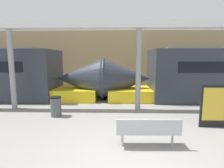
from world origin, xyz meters
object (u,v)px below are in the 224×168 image
object	(u,v)px
poster_board	(213,106)
support_column_near	(138,70)
support_column_far	(12,70)
bench_near	(148,130)
trash_bin	(56,106)

from	to	relation	value
poster_board	support_column_near	world-z (taller)	support_column_near
support_column_near	support_column_far	world-z (taller)	same
poster_board	bench_near	bearing A→B (deg)	-149.07
bench_near	poster_board	bearing A→B (deg)	29.74
bench_near	support_column_far	distance (m)	7.43
support_column_near	support_column_far	distance (m)	6.33
bench_near	support_column_near	xyz separation A→B (m)	(0.17, 3.88, 1.47)
trash_bin	support_column_near	xyz separation A→B (m)	(3.76, 1.17, 1.54)
trash_bin	support_column_near	distance (m)	4.23
poster_board	support_column_far	bearing A→B (deg)	165.49
trash_bin	support_column_far	world-z (taller)	support_column_far
poster_board	support_column_near	size ratio (longest dim) A/B	0.40
support_column_far	poster_board	bearing A→B (deg)	-14.51
bench_near	trash_bin	world-z (taller)	trash_bin
poster_board	support_column_far	distance (m)	9.19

